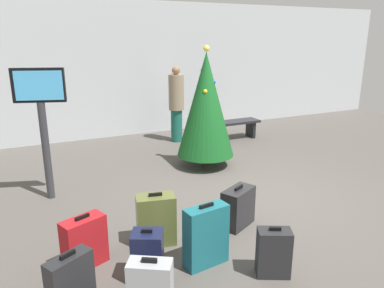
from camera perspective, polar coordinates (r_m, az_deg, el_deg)
ground_plane at (r=6.21m, az=9.06°, el=-8.06°), size 16.00×16.00×0.00m
back_wall at (r=10.09m, az=-6.57°, el=11.50°), size 16.00×0.20×3.44m
holiday_tree at (r=7.24m, az=2.16°, el=6.07°), size 1.14×1.14×2.40m
flight_info_kiosk at (r=6.12m, az=-22.30°, el=4.64°), size 0.76×0.31×2.10m
waiting_bench at (r=9.51m, az=6.80°, el=2.83°), size 1.25×0.44×0.48m
traveller_0 at (r=9.13m, az=-2.45°, el=6.42°), size 0.42×0.42×1.87m
suitcase_0 at (r=4.27m, az=12.55°, el=-16.13°), size 0.42×0.36×0.58m
suitcase_1 at (r=4.48m, az=-16.35°, el=-14.42°), size 0.54×0.39×0.63m
suitcase_3 at (r=4.74m, az=-5.60°, el=-11.62°), size 0.53×0.36×0.69m
suitcase_4 at (r=4.30m, az=2.20°, el=-14.08°), size 0.54×0.26×0.76m
suitcase_5 at (r=5.18m, az=7.15°, el=-9.73°), size 0.57×0.47×0.59m
suitcase_6 at (r=4.12m, az=-6.88°, el=-16.96°), size 0.41×0.39×0.61m
suitcase_7 at (r=3.83m, az=-18.28°, el=-20.17°), size 0.47×0.36×0.66m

